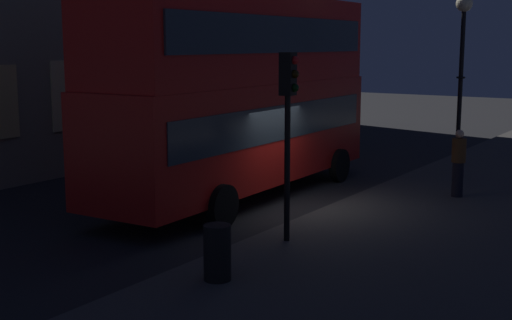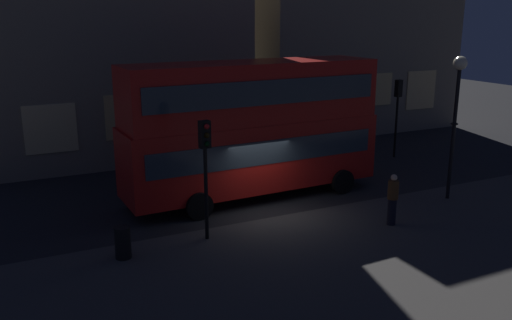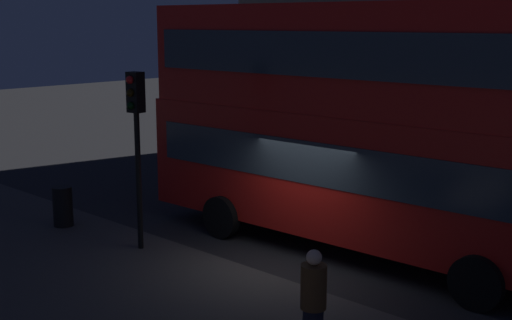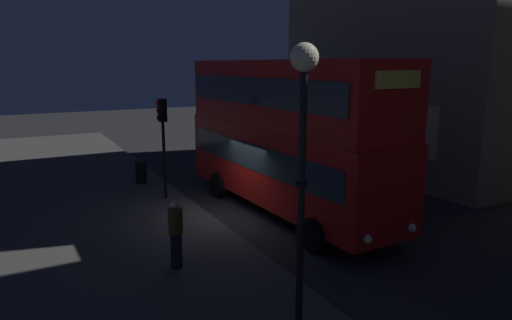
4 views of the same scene
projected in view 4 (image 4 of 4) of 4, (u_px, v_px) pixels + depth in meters
ground_plane at (229, 217)px, 15.77m from camera, size 80.00×80.00×0.00m
sidewalk_slab at (74, 242)px, 13.42m from camera, size 44.00×8.97×0.12m
building_with_clock at (430, 12)px, 22.56m from camera, size 12.98×8.68×15.51m
double_decker_bus at (284, 130)px, 15.81m from camera, size 10.35×3.09×5.36m
traffic_light_near_kerb at (163, 127)px, 17.03m from camera, size 0.35×0.38×3.84m
street_lamp at (303, 124)px, 8.09m from camera, size 0.51×0.51×5.48m
pedestrian at (176, 233)px, 11.44m from camera, size 0.37×0.37×1.78m
litter_bin at (141, 172)px, 19.74m from camera, size 0.48×0.48×0.97m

